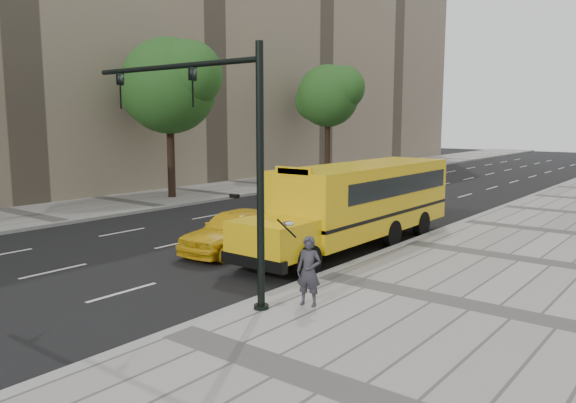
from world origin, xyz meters
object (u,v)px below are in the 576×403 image
Objects in this scene: tree_b at (170,85)px; school_bus at (362,198)px; tree_c at (329,95)px; taxi_near at (235,230)px; taxi_far at (352,188)px; traffic_signal at (217,142)px; pedestrian at (309,271)px.

school_bus is at bearing -13.53° from tree_b.
tree_c reaches higher than taxi_near.
taxi_near is (12.02, -23.60, -5.80)m from tree_c.
tree_c is at bearing 113.86° from taxi_near.
taxi_far is 0.77× the size of traffic_signal.
traffic_signal reaches higher than taxi_near.
school_bus is 2.33× the size of taxi_far.
taxi_near is at bearing -31.57° from tree_b.
pedestrian is 3.87m from traffic_signal.
tree_b is at bearing -153.86° from taxi_far.
tree_b is at bearing 135.29° from pedestrian.
school_bus reaches higher than taxi_far.
pedestrian reaches higher than taxi_far.
tree_b is at bearing 166.47° from school_bus.
tree_b is 1.03× the size of tree_c.
school_bus is 2.55× the size of taxi_near.
tree_c is at bearing 90.04° from tree_b.
school_bus is 1.81× the size of traffic_signal.
tree_b is 21.54m from pedestrian.
school_bus is 6.74× the size of pedestrian.
traffic_signal is (15.60, -27.95, -2.48)m from tree_c.
school_bus is at bearing 98.19° from pedestrian.
traffic_signal is (-2.16, -0.90, 3.08)m from pedestrian.
tree_b is at bearing -89.96° from tree_c.
taxi_near is at bearing -81.84° from taxi_far.
tree_b is 16.22m from tree_c.
taxi_far is at bearing -50.24° from tree_c.
tree_b is 5.43× the size of pedestrian.
tree_c is 27.11m from taxi_near.
school_bus is at bearing -53.03° from tree_c.
pedestrian reaches higher than taxi_near.
tree_c is 32.10m from traffic_signal.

